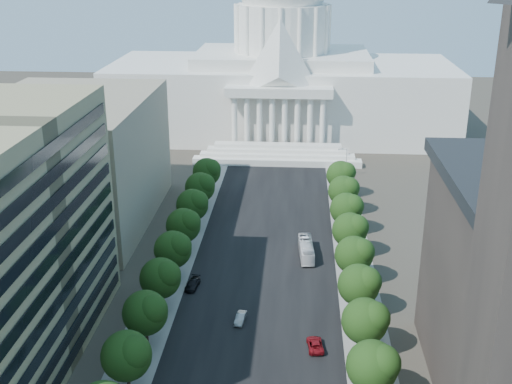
% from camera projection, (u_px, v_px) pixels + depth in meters
% --- Properties ---
extents(road_asphalt, '(30.00, 260.00, 0.01)m').
position_uv_depth(road_asphalt, '(267.00, 242.00, 146.05)').
color(road_asphalt, black).
rests_on(road_asphalt, ground).
extents(sidewalk_left, '(8.00, 260.00, 0.02)m').
position_uv_depth(sidewalk_left, '(185.00, 239.00, 147.28)').
color(sidewalk_left, gray).
rests_on(sidewalk_left, ground).
extents(sidewalk_right, '(8.00, 260.00, 0.02)m').
position_uv_depth(sidewalk_right, '(351.00, 244.00, 144.82)').
color(sidewalk_right, gray).
rests_on(sidewalk_right, ground).
extents(capitol, '(120.00, 56.00, 73.00)m').
position_uv_depth(capitol, '(282.00, 77.00, 227.51)').
color(capitol, white).
rests_on(capitol, ground).
extents(office_block_left_far, '(38.00, 52.00, 30.00)m').
position_uv_depth(office_block_left_far, '(69.00, 161.00, 153.19)').
color(office_block_left_far, gray).
rests_on(office_block_left_far, ground).
extents(tree_l_c, '(7.79, 7.60, 9.97)m').
position_uv_depth(tree_l_c, '(128.00, 355.00, 94.34)').
color(tree_l_c, '#33261C').
rests_on(tree_l_c, ground).
extents(tree_l_d, '(7.79, 7.60, 9.97)m').
position_uv_depth(tree_l_d, '(147.00, 312.00, 105.54)').
color(tree_l_d, '#33261C').
rests_on(tree_l_d, ground).
extents(tree_l_e, '(7.79, 7.60, 9.97)m').
position_uv_depth(tree_l_e, '(162.00, 277.00, 116.74)').
color(tree_l_e, '#33261C').
rests_on(tree_l_e, ground).
extents(tree_l_f, '(7.79, 7.60, 9.97)m').
position_uv_depth(tree_l_f, '(174.00, 249.00, 127.93)').
color(tree_l_f, '#33261C').
rests_on(tree_l_f, ground).
extents(tree_l_g, '(7.79, 7.60, 9.97)m').
position_uv_depth(tree_l_g, '(185.00, 225.00, 139.13)').
color(tree_l_g, '#33261C').
rests_on(tree_l_g, ground).
extents(tree_l_h, '(7.79, 7.60, 9.97)m').
position_uv_depth(tree_l_h, '(193.00, 204.00, 150.33)').
color(tree_l_h, '#33261C').
rests_on(tree_l_h, ground).
extents(tree_l_i, '(7.79, 7.60, 9.97)m').
position_uv_depth(tree_l_i, '(201.00, 186.00, 161.53)').
color(tree_l_i, '#33261C').
rests_on(tree_l_i, ground).
extents(tree_l_j, '(7.79, 7.60, 9.97)m').
position_uv_depth(tree_l_j, '(208.00, 171.00, 172.72)').
color(tree_l_j, '#33261C').
rests_on(tree_l_j, ground).
extents(tree_r_c, '(7.79, 7.60, 9.97)m').
position_uv_depth(tree_r_c, '(375.00, 365.00, 92.01)').
color(tree_r_c, '#33261C').
rests_on(tree_r_c, ground).
extents(tree_r_d, '(7.79, 7.60, 9.97)m').
position_uv_depth(tree_r_d, '(367.00, 320.00, 103.21)').
color(tree_r_d, '#33261C').
rests_on(tree_r_d, ground).
extents(tree_r_e, '(7.79, 7.60, 9.97)m').
position_uv_depth(tree_r_e, '(361.00, 284.00, 114.40)').
color(tree_r_e, '#33261C').
rests_on(tree_r_e, ground).
extents(tree_r_f, '(7.79, 7.60, 9.97)m').
position_uv_depth(tree_r_f, '(356.00, 254.00, 125.60)').
color(tree_r_f, '#33261C').
rests_on(tree_r_f, ground).
extents(tree_r_g, '(7.79, 7.60, 9.97)m').
position_uv_depth(tree_r_g, '(351.00, 229.00, 136.80)').
color(tree_r_g, '#33261C').
rests_on(tree_r_g, ground).
extents(tree_r_h, '(7.79, 7.60, 9.97)m').
position_uv_depth(tree_r_h, '(348.00, 208.00, 147.99)').
color(tree_r_h, '#33261C').
rests_on(tree_r_h, ground).
extents(tree_r_i, '(7.79, 7.60, 9.97)m').
position_uv_depth(tree_r_i, '(345.00, 190.00, 159.19)').
color(tree_r_i, '#33261C').
rests_on(tree_r_i, ground).
extents(tree_r_j, '(7.79, 7.60, 9.97)m').
position_uv_depth(tree_r_j, '(342.00, 174.00, 170.39)').
color(tree_r_j, '#33261C').
rests_on(tree_r_j, ground).
extents(streetlight_b, '(2.61, 0.44, 9.00)m').
position_uv_depth(streetlight_b, '(386.00, 373.00, 91.38)').
color(streetlight_b, gray).
rests_on(streetlight_b, ground).
extents(streetlight_c, '(2.61, 0.44, 9.00)m').
position_uv_depth(streetlight_c, '(369.00, 287.00, 114.71)').
color(streetlight_c, gray).
rests_on(streetlight_c, ground).
extents(streetlight_d, '(2.61, 0.44, 9.00)m').
position_uv_depth(streetlight_d, '(358.00, 230.00, 138.03)').
color(streetlight_d, gray).
rests_on(streetlight_d, ground).
extents(streetlight_e, '(2.61, 0.44, 9.00)m').
position_uv_depth(streetlight_e, '(350.00, 189.00, 161.36)').
color(streetlight_e, gray).
rests_on(streetlight_e, ground).
extents(streetlight_f, '(2.61, 0.44, 9.00)m').
position_uv_depth(streetlight_f, '(344.00, 159.00, 184.69)').
color(streetlight_f, gray).
rests_on(streetlight_f, ground).
extents(car_silver, '(2.11, 4.62, 1.47)m').
position_uv_depth(car_silver, '(241.00, 318.00, 114.40)').
color(car_silver, '#95989C').
rests_on(car_silver, ground).
extents(car_red, '(3.08, 5.64, 1.50)m').
position_uv_depth(car_red, '(315.00, 345.00, 106.71)').
color(car_red, maroon).
rests_on(car_red, ground).
extents(car_dark_b, '(2.81, 5.56, 1.55)m').
position_uv_depth(car_dark_b, '(193.00, 284.00, 125.95)').
color(car_dark_b, black).
rests_on(car_dark_b, ground).
extents(city_bus, '(3.56, 11.92, 3.28)m').
position_uv_depth(city_bus, '(306.00, 249.00, 138.68)').
color(city_bus, white).
rests_on(city_bus, ground).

